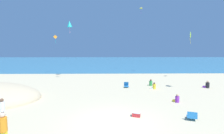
% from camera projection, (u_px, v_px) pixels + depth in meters
% --- Properties ---
extents(ground_plane, '(120.00, 120.00, 0.00)m').
position_uv_depth(ground_plane, '(111.00, 86.00, 19.60)').
color(ground_plane, beige).
extents(ocean_water, '(120.00, 60.00, 0.05)m').
position_uv_depth(ocean_water, '(110.00, 61.00, 59.24)').
color(ocean_water, teal).
rests_on(ocean_water, ground_plane).
extents(beach_chair_far_right, '(0.71, 0.72, 0.54)m').
position_uv_depth(beach_chair_far_right, '(192.00, 116.00, 10.14)').
color(beach_chair_far_right, '#2370B2').
rests_on(beach_chair_far_right, ground_plane).
extents(beach_chair_near_camera, '(0.53, 0.68, 0.59)m').
position_uv_depth(beach_chair_near_camera, '(126.00, 85.00, 18.86)').
color(beach_chair_near_camera, '#2370B2').
rests_on(beach_chair_near_camera, ground_plane).
extents(cooler_box, '(0.59, 0.47, 0.28)m').
position_uv_depth(cooler_box, '(136.00, 114.00, 10.68)').
color(cooler_box, red).
rests_on(cooler_box, ground_plane).
extents(person_0, '(0.51, 0.60, 0.67)m').
position_uv_depth(person_0, '(177.00, 99.00, 13.57)').
color(person_0, purple).
rests_on(person_0, ground_plane).
extents(person_1, '(0.58, 0.68, 0.76)m').
position_uv_depth(person_1, '(151.00, 83.00, 19.78)').
color(person_1, green).
rests_on(person_1, ground_plane).
extents(person_2, '(0.32, 0.32, 1.62)m').
position_uv_depth(person_2, '(3.00, 128.00, 7.10)').
color(person_2, yellow).
rests_on(person_2, ground_plane).
extents(person_5, '(0.41, 0.41, 1.48)m').
position_uv_depth(person_5, '(2.00, 109.00, 9.60)').
color(person_5, black).
rests_on(person_5, ground_plane).
extents(person_6, '(0.63, 0.43, 0.73)m').
position_uv_depth(person_6, '(154.00, 87.00, 18.09)').
color(person_6, yellow).
rests_on(person_6, ground_plane).
extents(person_7, '(0.72, 0.69, 0.82)m').
position_uv_depth(person_7, '(207.00, 85.00, 18.59)').
color(person_7, black).
rests_on(person_7, ground_plane).
extents(kite_lime, '(0.50, 0.73, 1.65)m').
position_uv_depth(kite_lime, '(190.00, 35.00, 23.70)').
color(kite_lime, '#99DB33').
extents(kite_teal, '(0.97, 0.97, 1.84)m').
position_uv_depth(kite_teal, '(70.00, 24.00, 24.69)').
color(kite_teal, '#1EADAD').
extents(kite_orange, '(0.60, 0.38, 1.43)m').
position_uv_depth(kite_orange, '(55.00, 37.00, 28.36)').
color(kite_orange, orange).
extents(kite_yellow, '(0.71, 0.73, 1.20)m').
position_uv_depth(kite_yellow, '(141.00, 8.00, 31.81)').
color(kite_yellow, yellow).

